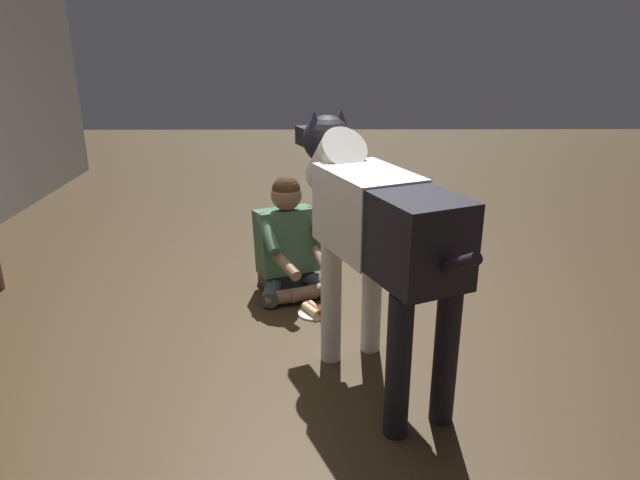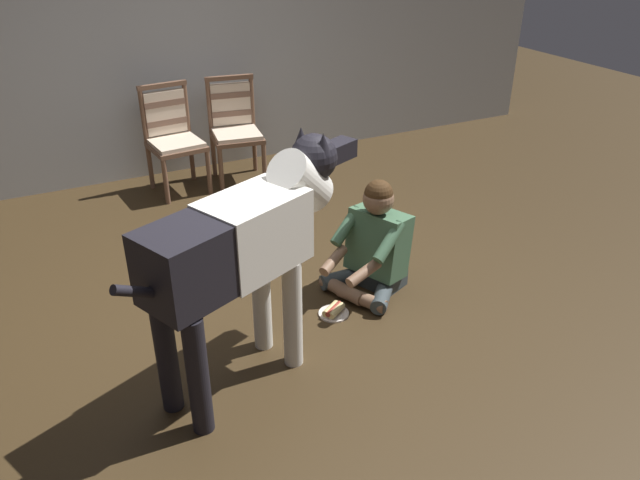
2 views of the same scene
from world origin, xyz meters
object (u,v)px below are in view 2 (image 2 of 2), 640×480
object	(u,v)px
large_dog	(246,243)
dining_chair_left_of_pair	(172,133)
dining_chair_right_of_pair	(234,124)
hot_dog_on_plate	(334,311)
person_sitting_on_floor	(374,247)

from	to	relation	value
large_dog	dining_chair_left_of_pair	bearing A→B (deg)	83.70
dining_chair_right_of_pair	hot_dog_on_plate	world-z (taller)	dining_chair_right_of_pair
person_sitting_on_floor	dining_chair_right_of_pair	bearing A→B (deg)	93.74
hot_dog_on_plate	dining_chair_left_of_pair	bearing A→B (deg)	98.24
dining_chair_left_of_pair	person_sitting_on_floor	distance (m)	2.49
dining_chair_right_of_pair	large_dog	distance (m)	2.98
dining_chair_left_of_pair	hot_dog_on_plate	xyz separation A→B (m)	(0.37, -2.53, -0.52)
person_sitting_on_floor	large_dog	world-z (taller)	large_dog
person_sitting_on_floor	dining_chair_left_of_pair	bearing A→B (deg)	107.86
dining_chair_right_of_pair	hot_dog_on_plate	size ratio (longest dim) A/B	4.84
dining_chair_right_of_pair	large_dog	world-z (taller)	large_dog
dining_chair_left_of_pair	hot_dog_on_plate	distance (m)	2.61
dining_chair_right_of_pair	large_dog	xyz separation A→B (m)	(-0.92, -2.82, 0.30)
person_sitting_on_floor	hot_dog_on_plate	distance (m)	0.53
dining_chair_left_of_pair	large_dog	world-z (taller)	large_dog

